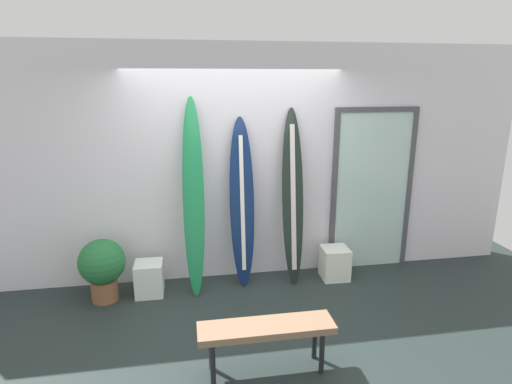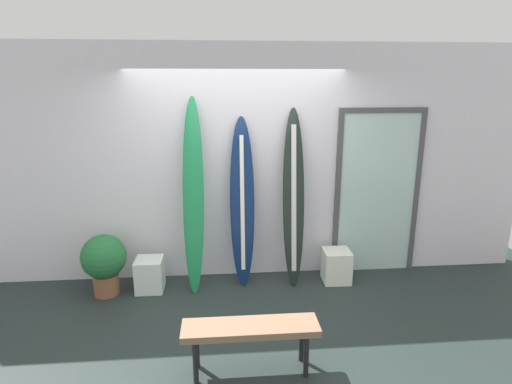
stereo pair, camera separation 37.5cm
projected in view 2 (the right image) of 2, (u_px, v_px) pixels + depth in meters
name	position (u px, v px, depth m)	size (l,w,h in m)	color
ground	(243.00, 329.00, 4.17)	(8.00, 8.00, 0.04)	#222D2B
wall_back	(236.00, 164.00, 5.05)	(7.20, 0.20, 2.80)	silver
surfboard_emerald	(193.00, 198.00, 4.72)	(0.27, 0.51, 2.22)	#1C834B
surfboard_navy	(242.00, 203.00, 4.87)	(0.29, 0.38, 1.99)	navy
surfboard_charcoal	(293.00, 199.00, 4.88)	(0.27, 0.43, 2.08)	black
display_block_left	(150.00, 275.00, 4.86)	(0.31, 0.31, 0.38)	silver
display_block_center	(336.00, 266.00, 5.08)	(0.33, 0.33, 0.39)	white
glass_door	(377.00, 190.00, 5.17)	(1.06, 0.06, 2.07)	silver
potted_plant	(104.00, 260.00, 4.71)	(0.50, 0.50, 0.71)	brown
bench	(250.00, 331.00, 3.44)	(1.13, 0.29, 0.44)	#85644B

